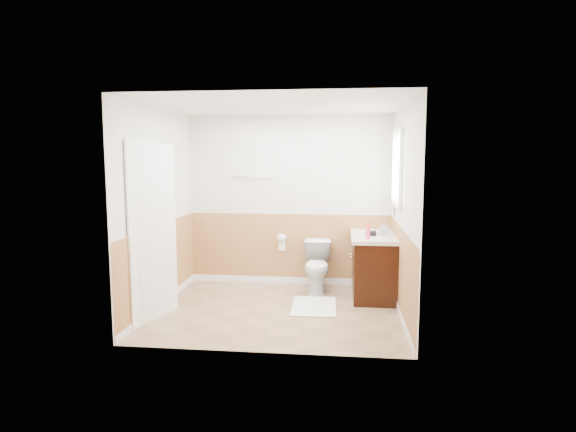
# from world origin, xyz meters

# --- Properties ---
(floor) EXTENTS (3.00, 3.00, 0.00)m
(floor) POSITION_xyz_m (0.00, 0.00, 0.00)
(floor) COLOR #8C7051
(floor) RESTS_ON ground
(ceiling) EXTENTS (3.00, 3.00, 0.00)m
(ceiling) POSITION_xyz_m (0.00, 0.00, 2.50)
(ceiling) COLOR white
(ceiling) RESTS_ON floor
(wall_back) EXTENTS (3.00, 0.00, 3.00)m
(wall_back) POSITION_xyz_m (0.00, 1.30, 1.25)
(wall_back) COLOR silver
(wall_back) RESTS_ON floor
(wall_front) EXTENTS (3.00, 0.00, 3.00)m
(wall_front) POSITION_xyz_m (0.00, -1.30, 1.25)
(wall_front) COLOR silver
(wall_front) RESTS_ON floor
(wall_left) EXTENTS (0.00, 3.00, 3.00)m
(wall_left) POSITION_xyz_m (-1.50, 0.00, 1.25)
(wall_left) COLOR silver
(wall_left) RESTS_ON floor
(wall_right) EXTENTS (0.00, 3.00, 3.00)m
(wall_right) POSITION_xyz_m (1.50, 0.00, 1.25)
(wall_right) COLOR silver
(wall_right) RESTS_ON floor
(wainscot_back) EXTENTS (3.00, 0.00, 3.00)m
(wainscot_back) POSITION_xyz_m (0.00, 1.29, 0.50)
(wainscot_back) COLOR #AD7D45
(wainscot_back) RESTS_ON floor
(wainscot_front) EXTENTS (3.00, 0.00, 3.00)m
(wainscot_front) POSITION_xyz_m (0.00, -1.29, 0.50)
(wainscot_front) COLOR #AD7D45
(wainscot_front) RESTS_ON floor
(wainscot_left) EXTENTS (0.00, 2.60, 2.60)m
(wainscot_left) POSITION_xyz_m (-1.49, 0.00, 0.50)
(wainscot_left) COLOR #AD7D45
(wainscot_left) RESTS_ON floor
(wainscot_right) EXTENTS (0.00, 2.60, 2.60)m
(wainscot_right) POSITION_xyz_m (1.49, 0.00, 0.50)
(wainscot_right) COLOR #AD7D45
(wainscot_right) RESTS_ON floor
(toilet) EXTENTS (0.41, 0.70, 0.70)m
(toilet) POSITION_xyz_m (0.44, 0.91, 0.35)
(toilet) COLOR white
(toilet) RESTS_ON floor
(bath_mat) EXTENTS (0.57, 0.82, 0.02)m
(bath_mat) POSITION_xyz_m (0.44, 0.17, 0.01)
(bath_mat) COLOR white
(bath_mat) RESTS_ON floor
(vanity_cabinet) EXTENTS (0.55, 1.10, 0.80)m
(vanity_cabinet) POSITION_xyz_m (1.21, 0.78, 0.40)
(vanity_cabinet) COLOR black
(vanity_cabinet) RESTS_ON floor
(vanity_knob_left) EXTENTS (0.03, 0.03, 0.03)m
(vanity_knob_left) POSITION_xyz_m (0.91, 0.68, 0.55)
(vanity_knob_left) COLOR #B9B9C0
(vanity_knob_left) RESTS_ON vanity_cabinet
(vanity_knob_right) EXTENTS (0.03, 0.03, 0.03)m
(vanity_knob_right) POSITION_xyz_m (0.91, 0.88, 0.55)
(vanity_knob_right) COLOR silver
(vanity_knob_right) RESTS_ON vanity_cabinet
(countertop) EXTENTS (0.60, 1.15, 0.05)m
(countertop) POSITION_xyz_m (1.20, 0.78, 0.83)
(countertop) COLOR silver
(countertop) RESTS_ON vanity_cabinet
(sink_basin) EXTENTS (0.36, 0.36, 0.02)m
(sink_basin) POSITION_xyz_m (1.21, 0.93, 0.86)
(sink_basin) COLOR white
(sink_basin) RESTS_ON countertop
(faucet) EXTENTS (0.02, 0.02, 0.14)m
(faucet) POSITION_xyz_m (1.39, 0.93, 0.92)
(faucet) COLOR silver
(faucet) RESTS_ON countertop
(lotion_bottle) EXTENTS (0.05, 0.05, 0.22)m
(lotion_bottle) POSITION_xyz_m (1.11, 0.43, 0.96)
(lotion_bottle) COLOR #EA3C5D
(lotion_bottle) RESTS_ON countertop
(soap_dispenser) EXTENTS (0.11, 0.11, 0.21)m
(soap_dispenser) POSITION_xyz_m (1.33, 0.68, 0.96)
(soap_dispenser) COLOR #9399A6
(soap_dispenser) RESTS_ON countertop
(hair_dryer_body) EXTENTS (0.14, 0.07, 0.07)m
(hair_dryer_body) POSITION_xyz_m (1.16, 0.67, 0.89)
(hair_dryer_body) COLOR black
(hair_dryer_body) RESTS_ON countertop
(hair_dryer_handle) EXTENTS (0.03, 0.03, 0.07)m
(hair_dryer_handle) POSITION_xyz_m (1.13, 0.70, 0.86)
(hair_dryer_handle) COLOR black
(hair_dryer_handle) RESTS_ON countertop
(mirror_panel) EXTENTS (0.02, 0.35, 0.90)m
(mirror_panel) POSITION_xyz_m (1.48, 1.10, 1.55)
(mirror_panel) COLOR silver
(mirror_panel) RESTS_ON wall_right
(window_frame) EXTENTS (0.04, 0.80, 1.00)m
(window_frame) POSITION_xyz_m (1.47, 0.59, 1.75)
(window_frame) COLOR white
(window_frame) RESTS_ON wall_right
(window_glass) EXTENTS (0.01, 0.70, 0.90)m
(window_glass) POSITION_xyz_m (1.49, 0.59, 1.75)
(window_glass) COLOR white
(window_glass) RESTS_ON wall_right
(door) EXTENTS (0.29, 0.78, 2.04)m
(door) POSITION_xyz_m (-1.40, -0.45, 1.02)
(door) COLOR white
(door) RESTS_ON wall_left
(door_frame) EXTENTS (0.02, 0.92, 2.10)m
(door_frame) POSITION_xyz_m (-1.48, -0.45, 1.03)
(door_frame) COLOR white
(door_frame) RESTS_ON wall_left
(door_knob) EXTENTS (0.06, 0.06, 0.06)m
(door_knob) POSITION_xyz_m (-1.34, -0.12, 0.95)
(door_knob) COLOR silver
(door_knob) RESTS_ON door
(towel_bar) EXTENTS (0.62, 0.02, 0.02)m
(towel_bar) POSITION_xyz_m (-0.55, 1.25, 1.60)
(towel_bar) COLOR silver
(towel_bar) RESTS_ON wall_back
(tp_holder_bar) EXTENTS (0.14, 0.02, 0.02)m
(tp_holder_bar) POSITION_xyz_m (-0.10, 1.23, 0.70)
(tp_holder_bar) COLOR silver
(tp_holder_bar) RESTS_ON wall_back
(tp_roll) EXTENTS (0.10, 0.11, 0.11)m
(tp_roll) POSITION_xyz_m (-0.10, 1.23, 0.70)
(tp_roll) COLOR white
(tp_roll) RESTS_ON tp_holder_bar
(tp_sheet) EXTENTS (0.10, 0.01, 0.16)m
(tp_sheet) POSITION_xyz_m (-0.10, 1.23, 0.59)
(tp_sheet) COLOR white
(tp_sheet) RESTS_ON tp_roll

